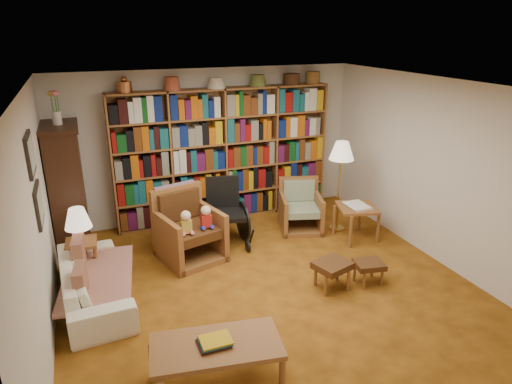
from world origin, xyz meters
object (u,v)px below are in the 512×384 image
footstool_b (369,266)px  footstool_a (332,267)px  side_table_papers (357,211)px  coffee_table (216,348)px  armchair_sage (299,210)px  armchair_leather (188,229)px  sofa (94,281)px  wheelchair (226,214)px  side_table_lamp (82,251)px  floor_lamp (342,154)px

footstool_b → footstool_a: bearing=172.3°
side_table_papers → coffee_table: (-2.87, -2.15, -0.08)m
armchair_sage → footstool_b: armchair_sage is taller
armchair_sage → armchair_leather: bearing=-171.0°
sofa → armchair_sage: size_ratio=2.13×
sofa → armchair_sage: bearing=-75.9°
footstool_b → coffee_table: coffee_table is taller
wheelchair → side_table_papers: 2.00m
armchair_leather → armchair_sage: (1.89, 0.30, -0.10)m
side_table_papers → side_table_lamp: bearing=175.8°
side_table_papers → footstool_a: size_ratio=1.34×
sofa → armchair_leather: bearing=-64.7°
armchair_leather → coffee_table: 2.57m
wheelchair → armchair_sage: bearing=4.7°
sofa → side_table_papers: side_table_papers is taller
wheelchair → coffee_table: size_ratio=0.81×
footstool_a → armchair_leather: bearing=134.1°
wheelchair → side_table_papers: bearing=-17.2°
armchair_sage → floor_lamp: 1.14m
wheelchair → footstool_b: 2.24m
wheelchair → footstool_b: (1.34, -1.78, -0.22)m
armchair_leather → wheelchair: bearing=17.3°
footstool_a → footstool_b: (0.50, -0.07, -0.05)m
sofa → side_table_lamp: 0.65m
sofa → footstool_b: sofa is taller
armchair_sage → wheelchair: size_ratio=0.82×
side_table_lamp → side_table_papers: (3.95, -0.29, 0.07)m
side_table_lamp → side_table_papers: bearing=-4.2°
floor_lamp → side_table_papers: (0.08, -0.41, -0.80)m
sofa → coffee_table: (0.98, -1.81, 0.11)m
footstool_a → coffee_table: bearing=-150.4°
armchair_leather → footstool_b: (1.97, -1.58, -0.16)m
sofa → footstool_b: size_ratio=4.36×
side_table_lamp → footstool_b: 3.70m
armchair_leather → floor_lamp: bearing=0.4°
side_table_lamp → armchair_sage: 3.34m
sofa → coffee_table: 2.06m
floor_lamp → footstool_b: (-0.49, -1.60, -1.01)m
coffee_table → armchair_sage: bearing=51.9°
sofa → footstool_b: bearing=-108.2°
wheelchair → sofa: bearing=-154.5°
floor_lamp → coffee_table: floor_lamp is taller
sofa → coffee_table: sofa is taller
sofa → wheelchair: (1.95, 0.93, 0.20)m
sofa → wheelchair: 2.17m
side_table_lamp → armchair_leather: size_ratio=0.51×
footstool_b → armchair_leather: bearing=141.2°
wheelchair → armchair_leather: bearing=-162.7°
armchair_leather → footstool_b: bearing=-38.8°
footstool_b → side_table_papers: bearing=64.5°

